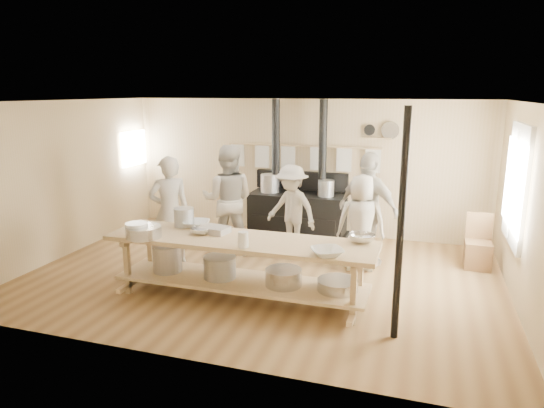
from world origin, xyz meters
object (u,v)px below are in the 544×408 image
at_px(cook_far_left, 170,211).
at_px(cook_by_window, 291,209).
at_px(chair, 478,252).
at_px(stove, 297,210).
at_px(cook_center, 361,223).
at_px(roasting_pan, 214,230).
at_px(cook_right, 368,210).
at_px(prep_table, 240,262).
at_px(cook_left, 228,200).

height_order(cook_far_left, cook_by_window, cook_far_left).
xyz_separation_m(cook_far_left, chair, (4.70, 1.33, -0.63)).
height_order(stove, cook_far_left, stove).
distance_m(cook_center, cook_by_window, 1.36).
distance_m(chair, roasting_pan, 4.21).
bearing_deg(cook_right, chair, -138.43).
relative_size(cook_far_left, roasting_pan, 4.47).
bearing_deg(roasting_pan, cook_center, 38.88).
relative_size(cook_by_window, chair, 1.78).
bearing_deg(chair, cook_right, -164.70).
bearing_deg(cook_center, cook_right, -120.10).
bearing_deg(cook_center, stove, -55.71).
height_order(stove, prep_table, stove).
xyz_separation_m(cook_left, cook_by_window, (1.03, 0.35, -0.17)).
bearing_deg(prep_table, stove, 89.96).
bearing_deg(chair, prep_table, -143.70).
distance_m(cook_by_window, chair, 3.07).
xyz_separation_m(cook_by_window, chair, (3.03, 0.13, -0.51)).
bearing_deg(chair, cook_by_window, -176.65).
relative_size(stove, prep_table, 0.72).
height_order(cook_left, roasting_pan, cook_left).
height_order(cook_center, roasting_pan, cook_center).
xyz_separation_m(stove, cook_center, (1.38, -1.41, 0.24)).
relative_size(prep_table, cook_by_window, 2.36).
xyz_separation_m(prep_table, cook_far_left, (-1.55, 0.92, 0.36)).
bearing_deg(roasting_pan, cook_right, 41.50).
relative_size(cook_right, cook_by_window, 1.20).
height_order(cook_far_left, cook_left, cook_left).
distance_m(stove, cook_by_window, 0.94).
bearing_deg(cook_far_left, stove, -165.97).
height_order(cook_right, cook_by_window, cook_right).
xyz_separation_m(cook_by_window, roasting_pan, (-0.56, -1.97, 0.13)).
distance_m(cook_left, chair, 4.14).
distance_m(cook_by_window, roasting_pan, 2.06).
relative_size(prep_table, cook_center, 2.37).
height_order(prep_table, chair, chair).
relative_size(cook_far_left, cook_right, 0.96).
height_order(prep_table, cook_far_left, cook_far_left).
xyz_separation_m(prep_table, cook_center, (1.39, 1.61, 0.24)).
distance_m(cook_center, cook_right, 0.27).
distance_m(cook_right, cook_by_window, 1.38).
xyz_separation_m(cook_right, cook_by_window, (-1.33, 0.30, -0.15)).
relative_size(cook_left, roasting_pan, 4.73).
distance_m(cook_left, cook_right, 2.36).
height_order(cook_far_left, chair, cook_far_left).
distance_m(prep_table, cook_far_left, 1.83).
height_order(prep_table, cook_right, cook_right).
relative_size(prep_table, cook_left, 1.92).
bearing_deg(prep_table, cook_by_window, 86.48).
bearing_deg(stove, cook_far_left, -126.39).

